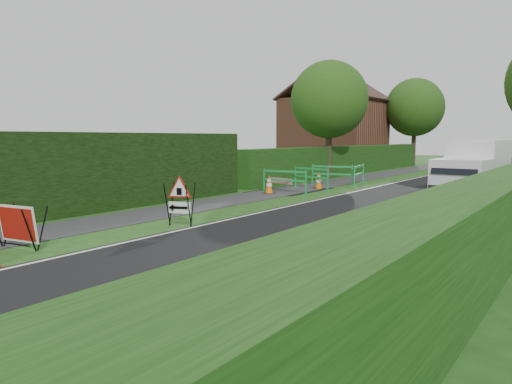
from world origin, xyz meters
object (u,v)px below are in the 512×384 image
Objects in this scene: works_van at (474,166)px; hatchback_car at (470,164)px; red_rect_sign at (17,225)px; triangle_sign at (178,197)px.

hatchback_car is (-2.58, 12.28, -0.55)m from works_van.
red_rect_sign is 4.00m from triangle_sign.
red_rect_sign is at bearing -120.62° from triangle_sign.
triangle_sign is 0.30× the size of hatchback_car.
works_van is at bearing 51.01° from triangle_sign.
triangle_sign is 13.24m from works_van.
red_rect_sign is at bearing -117.42° from hatchback_car.
red_rect_sign is at bearing -105.67° from works_van.
hatchback_car reaches higher than triangle_sign.
works_van reaches higher than hatchback_car.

